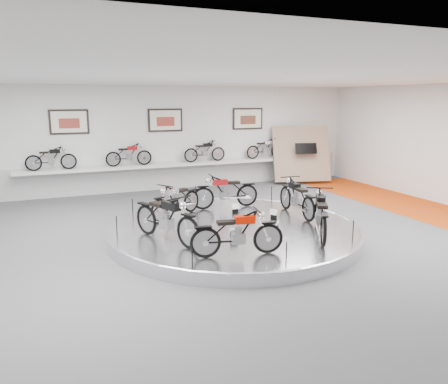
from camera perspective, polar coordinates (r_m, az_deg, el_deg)
name	(u,v)px	position (r m, az deg, el deg)	size (l,w,h in m)	color
floor	(239,240)	(11.08, 2.02, -6.30)	(16.00, 16.00, 0.00)	#4D4D4F
ceiling	(241,77)	(10.54, 2.18, 14.83)	(16.00, 16.00, 0.00)	white
wall_back	(166,138)	(17.21, -7.63, 6.96)	(16.00, 16.00, 0.00)	silver
orange_carpet_strip	(439,214)	(15.11, 26.27, -2.56)	(2.40, 12.60, 0.01)	red
dado_band	(167,175)	(17.37, -7.48, 2.18)	(15.68, 0.04, 1.10)	#BCBCBA
display_platform	(235,231)	(11.30, 1.40, -5.14)	(6.40, 6.40, 0.30)	silver
platform_rim	(235,227)	(11.26, 1.40, -4.55)	(6.40, 6.40, 0.10)	#B2B2BA
shelf	(168,165)	(17.03, -7.28, 3.53)	(11.00, 0.55, 0.10)	silver
poster_left	(69,122)	(16.58, -19.57, 8.62)	(1.35, 0.06, 0.88)	#EEEBCD
poster_center	(165,120)	(17.12, -7.66, 9.28)	(1.35, 0.06, 0.88)	#EEEBCD
poster_right	(248,119)	(18.33, 3.12, 9.54)	(1.35, 0.06, 0.88)	#EEEBCD
display_panel	(301,154)	(18.71, 10.06, 4.96)	(2.40, 0.12, 2.40)	gray
shelf_bike_a	(51,160)	(16.41, -21.65, 3.93)	(1.22, 0.42, 0.73)	black
shelf_bike_b	(129,156)	(16.66, -12.32, 4.60)	(1.22, 0.42, 0.73)	maroon
shelf_bike_c	(205,152)	(17.42, -2.53, 5.18)	(1.22, 0.42, 0.73)	black
shelf_bike_d	(265,150)	(18.51, 5.39, 5.54)	(1.22, 0.42, 0.73)	silver
bike_a	(297,197)	(12.30, 9.48, -0.65)	(1.77, 0.62, 1.04)	black
bike_b	(225,191)	(12.95, 0.19, 0.10)	(1.73, 0.61, 1.02)	maroon
bike_c	(176,200)	(12.04, -6.30, -1.04)	(1.63, 0.57, 0.96)	silver
bike_d	(166,218)	(9.96, -7.55, -3.37)	(1.89, 0.67, 1.11)	black
bike_e	(237,233)	(9.00, 1.75, -5.36)	(1.67, 0.59, 0.98)	#C61400
bike_f	(321,214)	(10.50, 12.50, -2.79)	(1.87, 0.66, 1.10)	black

